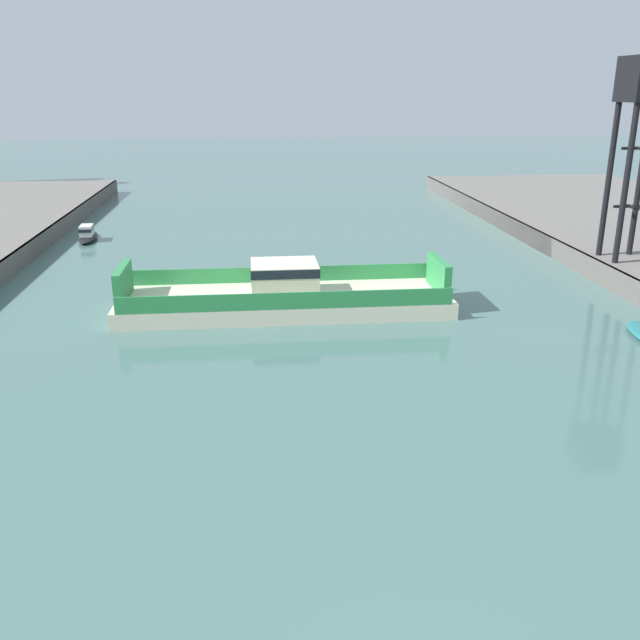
% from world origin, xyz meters
% --- Properties ---
extents(chain_ferry, '(22.14, 6.68, 3.31)m').
position_xyz_m(chain_ferry, '(-1.57, 32.65, 1.03)').
color(chain_ferry, beige).
rests_on(chain_ferry, ground).
extents(moored_boat_near_right, '(2.03, 5.87, 1.56)m').
position_xyz_m(moored_boat_near_right, '(-19.81, 56.96, 0.58)').
color(moored_boat_near_right, black).
rests_on(moored_boat_near_right, ground).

